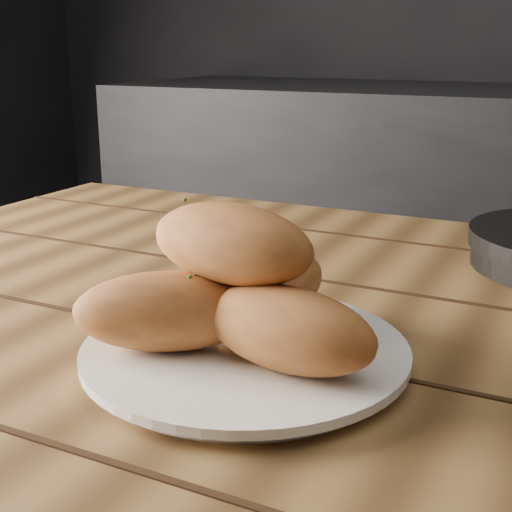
# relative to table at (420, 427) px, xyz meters

# --- Properties ---
(table) EXTENTS (1.51, 0.90, 0.75)m
(table) POSITION_rel_table_xyz_m (0.00, 0.00, 0.00)
(table) COLOR olive
(table) RESTS_ON ground
(plate) EXTENTS (0.27, 0.27, 0.02)m
(plate) POSITION_rel_table_xyz_m (-0.12, -0.13, 0.11)
(plate) COLOR white
(plate) RESTS_ON table
(bread_rolls) EXTENTS (0.26, 0.23, 0.12)m
(bread_rolls) POSITION_rel_table_xyz_m (-0.13, -0.13, 0.16)
(bread_rolls) COLOR #C06F35
(bread_rolls) RESTS_ON plate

